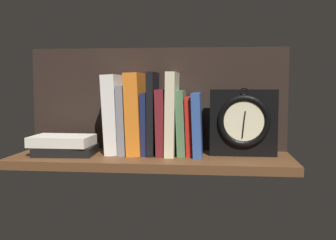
{
  "coord_description": "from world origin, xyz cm",
  "views": [
    {
      "loc": [
        18.47,
        -119.29,
        20.95
      ],
      "look_at": [
        4.56,
        3.88,
        10.31
      ],
      "focal_mm": 44.26,
      "sensor_mm": 36.0,
      "label": 1
    }
  ],
  "objects_px": {
    "framed_clock": "(243,122)",
    "book_navy_bierce": "(147,123)",
    "book_cream_twain": "(172,113)",
    "book_orange_pandolfini": "(136,114)",
    "book_blue_modern": "(197,124)",
    "book_gray_chess": "(125,120)",
    "book_maroon_dawkins": "(162,122)",
    "book_stack_side": "(64,145)",
    "book_red_requiem": "(189,126)",
    "book_green_romantic": "(182,122)",
    "book_white_catcher": "(114,114)",
    "book_black_skeptic": "(154,113)"
  },
  "relations": [
    {
      "from": "framed_clock",
      "to": "book_navy_bierce",
      "type": "bearing_deg",
      "value": 179.14
    },
    {
      "from": "book_cream_twain",
      "to": "book_orange_pandolfini",
      "type": "bearing_deg",
      "value": 180.0
    },
    {
      "from": "book_blue_modern",
      "to": "book_navy_bierce",
      "type": "bearing_deg",
      "value": 180.0
    },
    {
      "from": "book_cream_twain",
      "to": "framed_clock",
      "type": "bearing_deg",
      "value": -1.17
    },
    {
      "from": "book_gray_chess",
      "to": "book_orange_pandolfini",
      "type": "relative_size",
      "value": 0.84
    },
    {
      "from": "book_maroon_dawkins",
      "to": "book_cream_twain",
      "type": "relative_size",
      "value": 0.79
    },
    {
      "from": "book_gray_chess",
      "to": "book_stack_side",
      "type": "bearing_deg",
      "value": -164.94
    },
    {
      "from": "book_gray_chess",
      "to": "book_blue_modern",
      "type": "distance_m",
      "value": 0.22
    },
    {
      "from": "book_blue_modern",
      "to": "framed_clock",
      "type": "distance_m",
      "value": 0.14
    },
    {
      "from": "book_navy_bierce",
      "to": "book_maroon_dawkins",
      "type": "xyz_separation_m",
      "value": [
        0.05,
        0.0,
        0.01
      ]
    },
    {
      "from": "book_stack_side",
      "to": "book_navy_bierce",
      "type": "bearing_deg",
      "value": 10.99
    },
    {
      "from": "book_red_requiem",
      "to": "book_blue_modern",
      "type": "xyz_separation_m",
      "value": [
        0.02,
        0.0,
        0.01
      ]
    },
    {
      "from": "book_blue_modern",
      "to": "book_stack_side",
      "type": "bearing_deg",
      "value": -173.2
    },
    {
      "from": "book_green_romantic",
      "to": "book_blue_modern",
      "type": "distance_m",
      "value": 0.05
    },
    {
      "from": "book_green_romantic",
      "to": "book_stack_side",
      "type": "bearing_deg",
      "value": -172.29
    },
    {
      "from": "book_navy_bierce",
      "to": "book_stack_side",
      "type": "relative_size",
      "value": 0.97
    },
    {
      "from": "book_green_romantic",
      "to": "book_red_requiem",
      "type": "bearing_deg",
      "value": 0.0
    },
    {
      "from": "book_green_romantic",
      "to": "book_blue_modern",
      "type": "xyz_separation_m",
      "value": [
        0.05,
        0.0,
        -0.0
      ]
    },
    {
      "from": "book_gray_chess",
      "to": "book_maroon_dawkins",
      "type": "distance_m",
      "value": 0.12
    },
    {
      "from": "book_maroon_dawkins",
      "to": "book_cream_twain",
      "type": "height_order",
      "value": "book_cream_twain"
    },
    {
      "from": "book_orange_pandolfini",
      "to": "book_green_romantic",
      "type": "bearing_deg",
      "value": 0.0
    },
    {
      "from": "book_white_catcher",
      "to": "book_gray_chess",
      "type": "bearing_deg",
      "value": 0.0
    },
    {
      "from": "book_orange_pandolfini",
      "to": "book_black_skeptic",
      "type": "distance_m",
      "value": 0.05
    },
    {
      "from": "book_orange_pandolfini",
      "to": "book_green_romantic",
      "type": "xyz_separation_m",
      "value": [
        0.14,
        0.0,
        -0.03
      ]
    },
    {
      "from": "book_gray_chess",
      "to": "book_black_skeptic",
      "type": "bearing_deg",
      "value": 0.0
    },
    {
      "from": "book_black_skeptic",
      "to": "book_cream_twain",
      "type": "xyz_separation_m",
      "value": [
        0.06,
        0.0,
        -0.0
      ]
    },
    {
      "from": "book_orange_pandolfini",
      "to": "book_maroon_dawkins",
      "type": "height_order",
      "value": "book_orange_pandolfini"
    },
    {
      "from": "book_green_romantic",
      "to": "framed_clock",
      "type": "bearing_deg",
      "value": -1.35
    },
    {
      "from": "book_orange_pandolfini",
      "to": "book_black_skeptic",
      "type": "relative_size",
      "value": 0.99
    },
    {
      "from": "book_black_skeptic",
      "to": "book_blue_modern",
      "type": "height_order",
      "value": "book_black_skeptic"
    },
    {
      "from": "book_red_requiem",
      "to": "framed_clock",
      "type": "xyz_separation_m",
      "value": [
        0.16,
        -0.0,
        0.01
      ]
    },
    {
      "from": "book_maroon_dawkins",
      "to": "book_stack_side",
      "type": "distance_m",
      "value": 0.3
    },
    {
      "from": "book_black_skeptic",
      "to": "book_blue_modern",
      "type": "distance_m",
      "value": 0.13
    },
    {
      "from": "book_gray_chess",
      "to": "framed_clock",
      "type": "relative_size",
      "value": 1.02
    },
    {
      "from": "book_red_requiem",
      "to": "book_stack_side",
      "type": "bearing_deg",
      "value": -172.76
    },
    {
      "from": "book_orange_pandolfini",
      "to": "book_blue_modern",
      "type": "xyz_separation_m",
      "value": [
        0.19,
        0.0,
        -0.03
      ]
    },
    {
      "from": "book_green_romantic",
      "to": "book_orange_pandolfini",
      "type": "bearing_deg",
      "value": 180.0
    },
    {
      "from": "book_cream_twain",
      "to": "book_red_requiem",
      "type": "distance_m",
      "value": 0.06
    },
    {
      "from": "book_navy_bierce",
      "to": "book_maroon_dawkins",
      "type": "bearing_deg",
      "value": 0.0
    },
    {
      "from": "book_white_catcher",
      "to": "book_red_requiem",
      "type": "xyz_separation_m",
      "value": [
        0.23,
        0.0,
        -0.03
      ]
    },
    {
      "from": "book_gray_chess",
      "to": "book_maroon_dawkins",
      "type": "relative_size",
      "value": 1.06
    },
    {
      "from": "book_orange_pandolfini",
      "to": "book_cream_twain",
      "type": "height_order",
      "value": "book_cream_twain"
    },
    {
      "from": "book_white_catcher",
      "to": "framed_clock",
      "type": "relative_size",
      "value": 1.18
    },
    {
      "from": "book_white_catcher",
      "to": "framed_clock",
      "type": "bearing_deg",
      "value": -0.63
    },
    {
      "from": "book_gray_chess",
      "to": "book_stack_side",
      "type": "distance_m",
      "value": 0.2
    },
    {
      "from": "book_orange_pandolfini",
      "to": "book_maroon_dawkins",
      "type": "xyz_separation_m",
      "value": [
        0.08,
        0.0,
        -0.02
      ]
    },
    {
      "from": "book_blue_modern",
      "to": "book_stack_side",
      "type": "relative_size",
      "value": 0.97
    },
    {
      "from": "book_blue_modern",
      "to": "book_maroon_dawkins",
      "type": "bearing_deg",
      "value": 180.0
    },
    {
      "from": "book_gray_chess",
      "to": "framed_clock",
      "type": "height_order",
      "value": "book_gray_chess"
    },
    {
      "from": "book_navy_bierce",
      "to": "book_white_catcher",
      "type": "bearing_deg",
      "value": 180.0
    }
  ]
}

